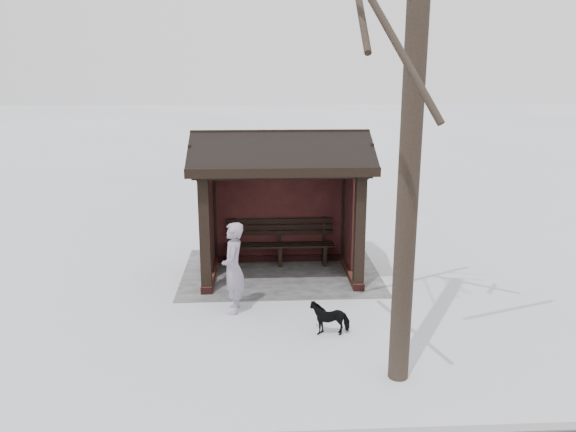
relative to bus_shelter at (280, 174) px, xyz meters
name	(u,v)px	position (x,y,z in m)	size (l,w,h in m)	color
ground	(281,275)	(0.00, 0.16, -2.17)	(120.00, 120.00, 0.00)	silver
trampled_patch	(281,271)	(0.00, -0.04, -2.16)	(4.20, 3.20, 0.02)	gray
bus_shelter	(280,174)	(0.00, 0.00, 0.00)	(3.60, 2.40, 3.09)	#381614
pedestrian	(233,268)	(0.93, 1.98, -1.33)	(0.61, 0.40, 1.67)	gray
dog	(330,317)	(-0.70, 2.91, -1.89)	(0.30, 0.65, 0.55)	black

